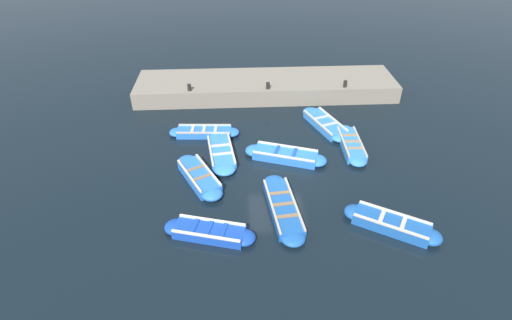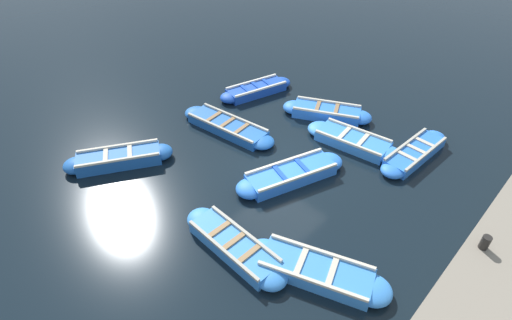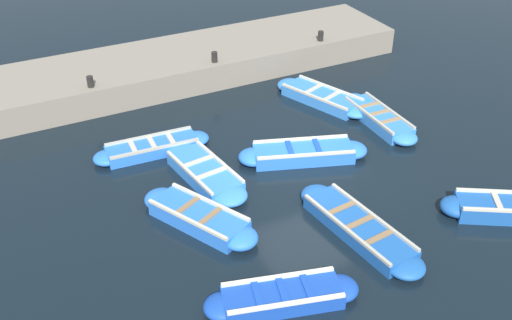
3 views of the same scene
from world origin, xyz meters
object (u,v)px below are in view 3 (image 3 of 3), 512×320
(boat_inner_gap, at_px, (153,148))
(boat_drifting, at_px, (511,209))
(boat_tucked, at_px, (282,297))
(boat_centre, at_px, (378,118))
(boat_bow_out, at_px, (205,173))
(bollard_north, at_px, (90,82))
(bollard_mid_north, at_px, (214,57))
(boat_end_of_row, at_px, (322,97))
(boat_far_corner, at_px, (303,153))
(bollard_mid_south, at_px, (321,36))
(boat_outer_left, at_px, (199,217))
(boat_near_quay, at_px, (359,228))

(boat_inner_gap, xyz_separation_m, boat_drifting, (6.59, 6.79, 0.04))
(boat_tucked, bearing_deg, boat_inner_gap, -175.55)
(boat_centre, xyz_separation_m, boat_tucked, (5.13, -6.15, 0.00))
(boat_bow_out, distance_m, bollard_north, 5.22)
(bollard_north, relative_size, bollard_mid_north, 1.00)
(boat_drifting, height_order, boat_end_of_row, boat_drifting)
(boat_far_corner, bearing_deg, boat_tucked, -35.02)
(boat_inner_gap, bearing_deg, boat_drifting, 45.86)
(boat_bow_out, height_order, bollard_mid_south, bollard_mid_south)
(boat_centre, xyz_separation_m, boat_outer_left, (2.04, -6.69, 0.02))
(boat_bow_out, xyz_separation_m, bollard_mid_north, (-4.85, 2.42, 0.91))
(boat_near_quay, height_order, bollard_north, bollard_north)
(boat_inner_gap, distance_m, bollard_north, 3.29)
(bollard_mid_north, bearing_deg, boat_centre, 37.19)
(boat_inner_gap, distance_m, boat_bow_out, 1.99)
(boat_end_of_row, height_order, bollard_north, bollard_north)
(boat_tucked, bearing_deg, boat_centre, 129.80)
(boat_bow_out, relative_size, bollard_mid_south, 9.78)
(boat_outer_left, relative_size, boat_near_quay, 0.84)
(boat_outer_left, distance_m, bollard_mid_south, 9.91)
(boat_tucked, bearing_deg, boat_outer_left, -170.13)
(boat_centre, distance_m, boat_far_corner, 3.14)
(boat_inner_gap, relative_size, boat_near_quay, 0.85)
(bollard_mid_south, bearing_deg, bollard_north, -90.00)
(boat_inner_gap, bearing_deg, boat_outer_left, -0.41)
(boat_centre, height_order, boat_near_quay, boat_centre)
(boat_inner_gap, distance_m, boat_near_quay, 6.33)
(boat_inner_gap, relative_size, bollard_north, 9.57)
(boat_far_corner, bearing_deg, bollard_mid_south, 144.29)
(boat_outer_left, height_order, boat_end_of_row, boat_outer_left)
(bollard_mid_north, bearing_deg, boat_end_of_row, 45.21)
(boat_far_corner, height_order, boat_drifting, boat_drifting)
(boat_inner_gap, relative_size, boat_drifting, 1.02)
(boat_centre, xyz_separation_m, boat_drifting, (5.12, 0.12, 0.03))
(boat_tucked, height_order, bollard_mid_south, bollard_mid_south)
(bollard_north, distance_m, bollard_mid_south, 8.23)
(bollard_mid_south, bearing_deg, boat_outer_left, -48.46)
(boat_end_of_row, height_order, boat_tucked, boat_tucked)
(boat_far_corner, height_order, bollard_mid_north, bollard_mid_north)
(boat_far_corner, height_order, bollard_north, bollard_north)
(boat_far_corner, xyz_separation_m, boat_bow_out, (-0.37, -2.78, -0.02))
(boat_far_corner, bearing_deg, boat_end_of_row, 139.44)
(boat_centre, height_order, bollard_north, bollard_north)
(boat_far_corner, bearing_deg, boat_centre, 103.11)
(bollard_north, bearing_deg, bollard_mid_south, 90.00)
(bollard_north, height_order, bollard_mid_south, same)
(boat_centre, distance_m, boat_tucked, 8.01)
(boat_inner_gap, relative_size, boat_end_of_row, 0.93)
(boat_centre, bearing_deg, boat_drifting, 1.34)
(bollard_north, bearing_deg, bollard_mid_north, 90.00)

